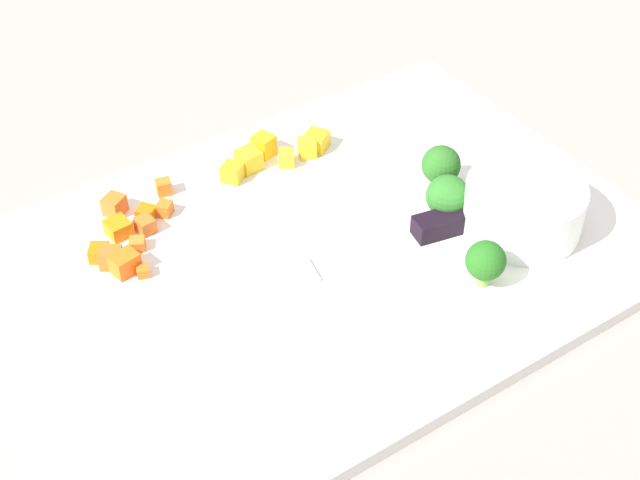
# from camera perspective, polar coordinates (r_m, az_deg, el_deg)

# --- Properties ---
(ground_plane) EXTENTS (4.00, 4.00, 0.00)m
(ground_plane) POSITION_cam_1_polar(r_m,az_deg,el_deg) (0.71, -0.00, -1.34)
(ground_plane) COLOR gray
(cutting_board) EXTENTS (0.49, 0.35, 0.01)m
(cutting_board) POSITION_cam_1_polar(r_m,az_deg,el_deg) (0.70, -0.00, -0.98)
(cutting_board) COLOR white
(cutting_board) RESTS_ON ground_plane
(prep_bowl) EXTENTS (0.09, 0.09, 0.04)m
(prep_bowl) POSITION_cam_1_polar(r_m,az_deg,el_deg) (0.72, 12.63, 2.00)
(prep_bowl) COLOR white
(prep_bowl) RESTS_ON cutting_board
(chef_knife) EXTENTS (0.33, 0.09, 0.02)m
(chef_knife) POSITION_cam_1_polar(r_m,az_deg,el_deg) (0.69, 2.81, -0.50)
(chef_knife) COLOR silver
(chef_knife) RESTS_ON cutting_board
(carrot_dice_0) EXTENTS (0.02, 0.02, 0.01)m
(carrot_dice_0) POSITION_cam_1_polar(r_m,az_deg,el_deg) (0.71, -11.38, -0.24)
(carrot_dice_0) COLOR orange
(carrot_dice_0) RESTS_ON cutting_board
(carrot_dice_1) EXTENTS (0.02, 0.02, 0.02)m
(carrot_dice_1) POSITION_cam_1_polar(r_m,az_deg,el_deg) (0.75, -12.75, 2.14)
(carrot_dice_1) COLOR orange
(carrot_dice_1) RESTS_ON cutting_board
(carrot_dice_2) EXTENTS (0.02, 0.02, 0.01)m
(carrot_dice_2) POSITION_cam_1_polar(r_m,az_deg,el_deg) (0.74, -10.82, 1.67)
(carrot_dice_2) COLOR orange
(carrot_dice_2) RESTS_ON cutting_board
(carrot_dice_3) EXTENTS (0.01, 0.02, 0.01)m
(carrot_dice_3) POSITION_cam_1_polar(r_m,az_deg,el_deg) (0.72, -10.88, 0.93)
(carrot_dice_3) COLOR orange
(carrot_dice_3) RESTS_ON cutting_board
(carrot_dice_4) EXTENTS (0.01, 0.01, 0.01)m
(carrot_dice_4) POSITION_cam_1_polar(r_m,az_deg,el_deg) (0.76, -9.75, 3.29)
(carrot_dice_4) COLOR orange
(carrot_dice_4) RESTS_ON cutting_board
(carrot_dice_5) EXTENTS (0.02, 0.02, 0.01)m
(carrot_dice_5) POSITION_cam_1_polar(r_m,az_deg,el_deg) (0.74, -9.71, 1.94)
(carrot_dice_5) COLOR orange
(carrot_dice_5) RESTS_ON cutting_board
(carrot_dice_6) EXTENTS (0.02, 0.02, 0.02)m
(carrot_dice_6) POSITION_cam_1_polar(r_m,az_deg,el_deg) (0.70, -12.96, -1.10)
(carrot_dice_6) COLOR orange
(carrot_dice_6) RESTS_ON cutting_board
(carrot_dice_7) EXTENTS (0.02, 0.02, 0.01)m
(carrot_dice_7) POSITION_cam_1_polar(r_m,az_deg,el_deg) (0.73, -12.52, 0.73)
(carrot_dice_7) COLOR orange
(carrot_dice_7) RESTS_ON cutting_board
(carrot_dice_8) EXTENTS (0.02, 0.02, 0.01)m
(carrot_dice_8) POSITION_cam_1_polar(r_m,az_deg,el_deg) (0.71, -13.65, -0.79)
(carrot_dice_8) COLOR orange
(carrot_dice_8) RESTS_ON cutting_board
(carrot_dice_9) EXTENTS (0.02, 0.02, 0.02)m
(carrot_dice_9) POSITION_cam_1_polar(r_m,az_deg,el_deg) (0.69, -12.12, -1.43)
(carrot_dice_9) COLOR orange
(carrot_dice_9) RESTS_ON cutting_board
(carrot_dice_10) EXTENTS (0.01, 0.01, 0.01)m
(carrot_dice_10) POSITION_cam_1_polar(r_m,az_deg,el_deg) (0.69, -11.02, -1.94)
(carrot_dice_10) COLOR orange
(carrot_dice_10) RESTS_ON cutting_board
(pepper_dice_0) EXTENTS (0.02, 0.02, 0.02)m
(pepper_dice_0) POSITION_cam_1_polar(r_m,az_deg,el_deg) (0.79, -0.82, 5.80)
(pepper_dice_0) COLOR yellow
(pepper_dice_0) RESTS_ON cutting_board
(pepper_dice_1) EXTENTS (0.02, 0.02, 0.02)m
(pepper_dice_1) POSITION_cam_1_polar(r_m,az_deg,el_deg) (0.79, -3.56, 5.93)
(pepper_dice_1) COLOR yellow
(pepper_dice_1) RESTS_ON cutting_board
(pepper_dice_2) EXTENTS (0.02, 0.02, 0.01)m
(pepper_dice_2) POSITION_cam_1_polar(r_m,az_deg,el_deg) (0.77, -5.50, 4.24)
(pepper_dice_2) COLOR yellow
(pepper_dice_2) RESTS_ON cutting_board
(pepper_dice_3) EXTENTS (0.03, 0.03, 0.02)m
(pepper_dice_3) POSITION_cam_1_polar(r_m,az_deg,el_deg) (0.80, -0.23, 6.24)
(pepper_dice_3) COLOR yellow
(pepper_dice_3) RESTS_ON cutting_board
(pepper_dice_4) EXTENTS (0.02, 0.02, 0.01)m
(pepper_dice_4) POSITION_cam_1_polar(r_m,az_deg,el_deg) (0.78, -2.11, 5.14)
(pepper_dice_4) COLOR yellow
(pepper_dice_4) RESTS_ON cutting_board
(pepper_dice_5) EXTENTS (0.02, 0.02, 0.02)m
(pepper_dice_5) POSITION_cam_1_polar(r_m,az_deg,el_deg) (0.78, -4.50, 5.02)
(pepper_dice_5) COLOR yellow
(pepper_dice_5) RESTS_ON cutting_board
(broccoli_floret_0) EXTENTS (0.03, 0.03, 0.04)m
(broccoli_floret_0) POSITION_cam_1_polar(r_m,az_deg,el_deg) (0.73, 7.99, 2.71)
(broccoli_floret_0) COLOR #86B062
(broccoli_floret_0) RESTS_ON cutting_board
(broccoli_floret_1) EXTENTS (0.03, 0.03, 0.04)m
(broccoli_floret_1) POSITION_cam_1_polar(r_m,az_deg,el_deg) (0.67, 10.32, -1.33)
(broccoli_floret_1) COLOR #8ABD57
(broccoli_floret_1) RESTS_ON cutting_board
(broccoli_floret_2) EXTENTS (0.03, 0.03, 0.04)m
(broccoli_floret_2) POSITION_cam_1_polar(r_m,az_deg,el_deg) (0.75, 7.59, 4.64)
(broccoli_floret_2) COLOR #8BB459
(broccoli_floret_2) RESTS_ON cutting_board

